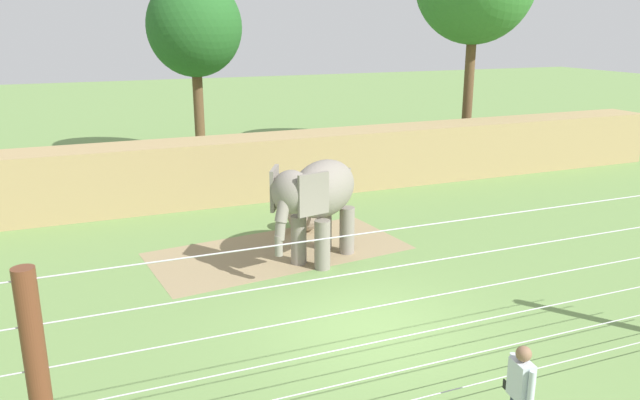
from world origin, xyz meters
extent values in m
plane|color=#6B8E4C|center=(0.00, 0.00, 0.00)|extent=(120.00, 120.00, 0.00)
cube|color=#937F5B|center=(-0.33, 4.96, 0.00)|extent=(7.09, 4.02, 0.01)
cube|color=tan|center=(0.00, 10.47, 1.06)|extent=(36.00, 1.80, 2.13)
cylinder|color=gray|center=(0.28, 3.38, 0.63)|extent=(0.40, 0.40, 1.26)
cylinder|color=gray|center=(-0.15, 3.93, 0.63)|extent=(0.40, 0.40, 1.26)
cylinder|color=gray|center=(1.30, 4.16, 0.63)|extent=(0.40, 0.40, 1.26)
cylinder|color=gray|center=(0.88, 4.72, 0.63)|extent=(0.40, 0.40, 1.26)
ellipsoid|color=gray|center=(0.58, 4.05, 1.88)|extent=(2.63, 2.43, 1.44)
ellipsoid|color=gray|center=(-0.59, 3.16, 2.13)|extent=(1.31, 1.33, 1.04)
cube|color=gray|center=(-0.19, 2.78, 2.13)|extent=(0.81, 0.26, 0.99)
cube|color=gray|center=(-0.85, 3.64, 2.13)|extent=(0.46, 0.76, 0.99)
cylinder|color=gray|center=(-0.90, 2.92, 1.76)|extent=(0.53, 0.50, 0.57)
cylinder|color=gray|center=(-0.99, 2.86, 1.36)|extent=(0.40, 0.38, 0.53)
cylinder|color=gray|center=(-1.05, 2.81, 0.99)|extent=(0.26, 0.26, 0.50)
cylinder|color=gray|center=(1.62, 4.84, 1.79)|extent=(0.27, 0.24, 0.72)
sphere|color=gray|center=(0.88, 6.27, 0.49)|extent=(0.97, 0.97, 0.97)
cylinder|color=#B7B7BC|center=(0.00, -3.17, 0.62)|extent=(12.66, 0.02, 0.02)
cylinder|color=#B7B7BC|center=(0.00, -3.17, 1.15)|extent=(12.66, 0.02, 0.02)
cylinder|color=#B7B7BC|center=(0.00, -3.17, 1.69)|extent=(12.66, 0.02, 0.02)
cylinder|color=#B7B7BC|center=(0.00, -3.17, 2.23)|extent=(12.66, 0.02, 0.02)
cylinder|color=#B7B7BC|center=(0.00, -3.17, 2.76)|extent=(12.66, 0.02, 0.02)
cylinder|color=#B7B7BC|center=(0.00, -3.17, 3.30)|extent=(12.66, 0.02, 0.02)
cube|color=silver|center=(0.22, -4.01, 1.16)|extent=(0.26, 0.38, 0.56)
sphere|color=#846047|center=(0.22, -4.01, 1.56)|extent=(0.22, 0.22, 0.22)
cylinder|color=silver|center=(0.19, -4.25, 1.16)|extent=(0.10, 0.10, 0.54)
cylinder|color=silver|center=(0.24, -3.77, 1.16)|extent=(0.10, 0.10, 0.54)
cube|color=black|center=(0.17, -3.75, 0.94)|extent=(0.02, 0.07, 0.14)
cylinder|color=brown|center=(11.66, 13.70, 2.76)|extent=(0.44, 0.44, 5.52)
cylinder|color=brown|center=(0.11, 17.30, 2.03)|extent=(0.44, 0.44, 4.07)
ellipsoid|color=#235B23|center=(0.11, 17.30, 5.78)|extent=(4.02, 4.02, 4.23)
camera|label=1|loc=(-5.21, -9.96, 5.91)|focal=34.75mm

